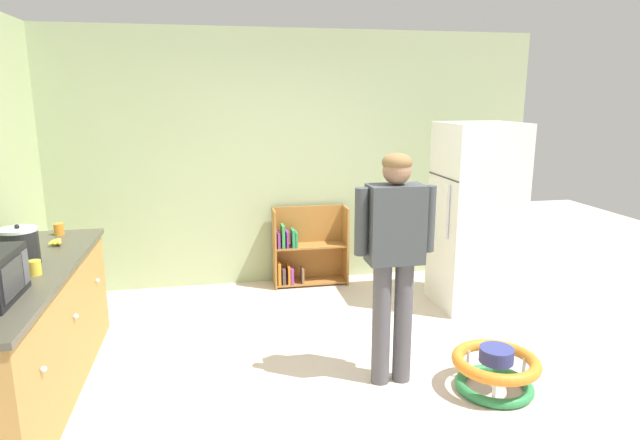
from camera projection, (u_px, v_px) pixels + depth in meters
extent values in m
plane|color=beige|center=(352.00, 380.00, 3.95)|extent=(12.00, 12.00, 0.00)
cube|color=#A3B586|center=(300.00, 159.00, 5.87)|extent=(5.20, 0.06, 2.70)
cube|color=#AF813F|center=(28.00, 338.00, 3.65)|extent=(0.60, 2.24, 0.86)
cube|color=#4C483B|center=(20.00, 274.00, 3.55)|extent=(0.64, 2.28, 0.04)
sphere|color=silver|center=(43.00, 369.00, 2.97)|extent=(0.04, 0.04, 0.04)
sphere|color=silver|center=(76.00, 316.00, 3.68)|extent=(0.04, 0.04, 0.04)
sphere|color=silver|center=(98.00, 281.00, 4.40)|extent=(0.04, 0.04, 0.04)
cube|color=white|center=(476.00, 216.00, 5.21)|extent=(0.70, 0.68, 1.78)
cylinder|color=silver|center=(448.00, 212.00, 4.96)|extent=(0.02, 0.02, 0.50)
cube|color=#333333|center=(443.00, 177.00, 5.06)|extent=(0.01, 0.67, 0.01)
cube|color=#9F6A30|center=(274.00, 249.00, 5.81)|extent=(0.02, 0.28, 0.85)
cube|color=#9F6A30|center=(345.00, 245.00, 5.96)|extent=(0.02, 0.28, 0.85)
cube|color=#A76E2F|center=(308.00, 243.00, 6.01)|extent=(0.80, 0.02, 0.85)
cube|color=#9F6A30|center=(310.00, 281.00, 5.97)|extent=(0.76, 0.24, 0.02)
cube|color=#9F6A30|center=(310.00, 246.00, 5.88)|extent=(0.76, 0.24, 0.02)
cube|color=orange|center=(279.00, 273.00, 5.85)|extent=(0.03, 0.17, 0.24)
cube|color=#87368C|center=(278.00, 240.00, 5.77)|extent=(0.03, 0.17, 0.17)
cube|color=#4C3C41|center=(283.00, 275.00, 5.87)|extent=(0.03, 0.17, 0.17)
cube|color=green|center=(283.00, 236.00, 5.77)|extent=(0.03, 0.17, 0.24)
cube|color=orange|center=(288.00, 274.00, 5.87)|extent=(0.02, 0.17, 0.20)
cube|color=purple|center=(287.00, 239.00, 5.78)|extent=(0.02, 0.17, 0.17)
cube|color=purple|center=(292.00, 275.00, 5.88)|extent=(0.03, 0.17, 0.17)
cube|color=#2C854C|center=(293.00, 238.00, 5.79)|extent=(0.03, 0.17, 0.19)
cube|color=#796245|center=(302.00, 275.00, 5.91)|extent=(0.02, 0.17, 0.16)
cube|color=#27884A|center=(296.00, 239.00, 5.80)|extent=(0.02, 0.17, 0.17)
cylinder|color=#515157|center=(381.00, 324.00, 3.83)|extent=(0.13, 0.13, 0.90)
cylinder|color=#515157|center=(403.00, 322.00, 3.86)|extent=(0.13, 0.13, 0.90)
cube|color=#3D4345|center=(395.00, 224.00, 3.69)|extent=(0.38, 0.22, 0.54)
cylinder|color=#3D4345|center=(361.00, 222.00, 3.64)|extent=(0.09, 0.09, 0.46)
cylinder|color=#3D4345|center=(429.00, 219.00, 3.73)|extent=(0.09, 0.09, 0.46)
sphere|color=#976F52|center=(397.00, 170.00, 3.61)|extent=(0.19, 0.19, 0.19)
ellipsoid|color=brown|center=(397.00, 162.00, 3.59)|extent=(0.20, 0.20, 0.13)
torus|color=#2C894B|center=(494.00, 386.00, 3.81)|extent=(0.54, 0.54, 0.07)
torus|color=orange|center=(496.00, 361.00, 3.77)|extent=(0.60, 0.60, 0.08)
cylinder|color=#363E83|center=(496.00, 355.00, 3.76)|extent=(0.23, 0.23, 0.10)
cylinder|color=silver|center=(524.00, 371.00, 3.83)|extent=(0.02, 0.02, 0.18)
cylinder|color=silver|center=(468.00, 362.00, 3.95)|extent=(0.02, 0.02, 0.18)
cylinder|color=silver|center=(494.00, 389.00, 3.58)|extent=(0.02, 0.02, 0.18)
cube|color=#2D2D33|center=(13.00, 279.00, 2.98)|extent=(0.01, 0.31, 0.20)
cube|color=#515156|center=(26.00, 267.00, 3.18)|extent=(0.01, 0.10, 0.20)
cylinder|color=black|center=(20.00, 248.00, 3.66)|extent=(0.25, 0.25, 0.23)
cylinder|color=silver|center=(17.00, 230.00, 3.63)|extent=(0.25, 0.25, 0.02)
sphere|color=black|center=(17.00, 227.00, 3.63)|extent=(0.03, 0.03, 0.03)
ellipsoid|color=yellow|center=(55.00, 242.00, 4.16)|extent=(0.09, 0.16, 0.04)
ellipsoid|color=yellow|center=(57.00, 242.00, 4.17)|extent=(0.04, 0.15, 0.04)
ellipsoid|color=gold|center=(59.00, 242.00, 4.17)|extent=(0.09, 0.16, 0.04)
cylinder|color=orange|center=(59.00, 229.00, 4.47)|extent=(0.08, 0.08, 0.09)
cylinder|color=yellow|center=(35.00, 268.00, 3.47)|extent=(0.08, 0.08, 0.09)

